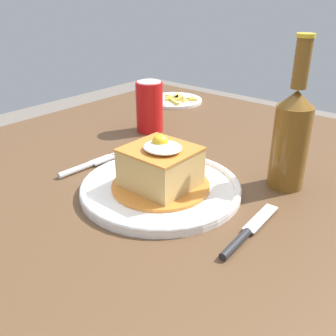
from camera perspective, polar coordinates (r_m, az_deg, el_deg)
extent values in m
cube|color=brown|center=(0.76, 8.77, -2.56)|extent=(1.21, 0.98, 0.04)
cylinder|color=brown|center=(1.50, -0.74, -3.32)|extent=(0.07, 0.07, 0.70)
cylinder|color=white|center=(0.69, -1.08, -3.18)|extent=(0.28, 0.28, 0.01)
torus|color=white|center=(0.68, -1.09, -2.64)|extent=(0.28, 0.28, 0.01)
cylinder|color=orange|center=(0.68, -1.09, -2.60)|extent=(0.17, 0.17, 0.01)
cube|color=tan|center=(0.67, -1.11, 0.10)|extent=(0.11, 0.11, 0.07)
cube|color=orange|center=(0.65, -1.14, 2.80)|extent=(0.11, 0.11, 0.00)
ellipsoid|color=white|center=(0.64, -0.83, 3.07)|extent=(0.07, 0.06, 0.01)
sphere|color=yellow|center=(0.65, -1.14, 3.74)|extent=(0.03, 0.03, 0.03)
cylinder|color=silver|center=(0.78, -13.50, -0.26)|extent=(0.02, 0.08, 0.01)
cube|color=silver|center=(0.81, -9.74, 1.18)|extent=(0.02, 0.05, 0.00)
cylinder|color=silver|center=(0.82, -8.02, 1.55)|extent=(0.00, 0.03, 0.00)
cylinder|color=silver|center=(0.82, -8.37, 1.71)|extent=(0.00, 0.03, 0.00)
cylinder|color=silver|center=(0.83, -8.72, 1.86)|extent=(0.00, 0.03, 0.00)
cylinder|color=#262628|center=(0.56, 9.96, -10.95)|extent=(0.02, 0.08, 0.01)
cube|color=silver|center=(0.62, 13.53, -7.18)|extent=(0.03, 0.09, 0.00)
cylinder|color=red|center=(0.96, -2.74, 8.98)|extent=(0.07, 0.07, 0.12)
cylinder|color=silver|center=(0.95, -2.82, 12.58)|extent=(0.06, 0.06, 0.00)
cylinder|color=brown|center=(0.71, 17.49, 2.90)|extent=(0.06, 0.06, 0.15)
cone|color=brown|center=(0.69, 18.45, 9.62)|extent=(0.06, 0.06, 0.03)
cylinder|color=brown|center=(0.67, 19.14, 14.35)|extent=(0.03, 0.03, 0.08)
cylinder|color=gold|center=(0.67, 19.70, 17.95)|extent=(0.03, 0.03, 0.01)
cylinder|color=white|center=(1.23, 0.97, 9.94)|extent=(0.17, 0.17, 0.01)
cube|color=#EAC64C|center=(1.21, 2.65, 10.07)|extent=(0.06, 0.05, 0.01)
cube|color=#EAC64C|center=(1.22, 1.06, 10.21)|extent=(0.06, 0.03, 0.01)
cube|color=#EAC64C|center=(1.24, 1.30, 10.56)|extent=(0.05, 0.05, 0.01)
cube|color=#EAC64C|center=(1.18, 0.92, 9.75)|extent=(0.06, 0.03, 0.01)
cube|color=#EAC64C|center=(1.21, 2.97, 10.09)|extent=(0.01, 0.06, 0.01)
cube|color=#EAC64C|center=(1.23, 0.59, 10.41)|extent=(0.05, 0.01, 0.01)
cube|color=#EAC64C|center=(1.23, 1.29, 10.39)|extent=(0.03, 0.06, 0.01)
cube|color=#EAC64C|center=(1.22, 0.92, 10.26)|extent=(0.02, 0.06, 0.01)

